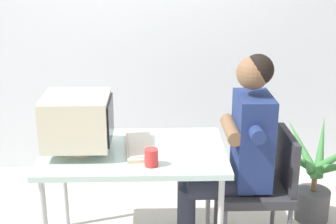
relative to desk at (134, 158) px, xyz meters
name	(u,v)px	position (x,y,z in m)	size (l,w,h in m)	color
wall_back	(173,5)	(0.30, 1.40, 0.81)	(8.00, 0.10, 3.00)	silver
desk	(134,158)	(0.00, 0.00, 0.00)	(1.16, 0.76, 0.74)	#B7B7BC
crt_monitor	(78,121)	(-0.34, -0.03, 0.27)	(0.41, 0.39, 0.37)	beige
keyboard	(139,146)	(0.03, 0.02, 0.07)	(0.20, 0.47, 0.03)	beige
office_chair	(262,183)	(0.84, 0.02, -0.20)	(0.47, 0.47, 0.83)	#4C4C51
person_seated	(236,148)	(0.66, 0.02, 0.05)	(0.71, 0.56, 1.35)	navy
potted_plant	(315,177)	(1.32, 0.38, -0.34)	(0.88, 0.81, 0.75)	#4C4C51
desk_mug	(151,157)	(0.11, -0.24, 0.11)	(0.08, 0.09, 0.11)	red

